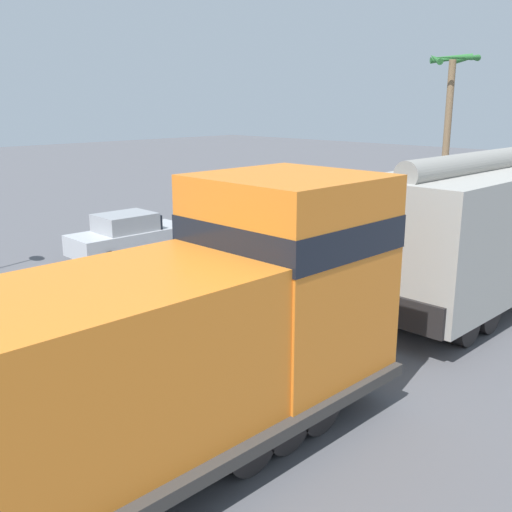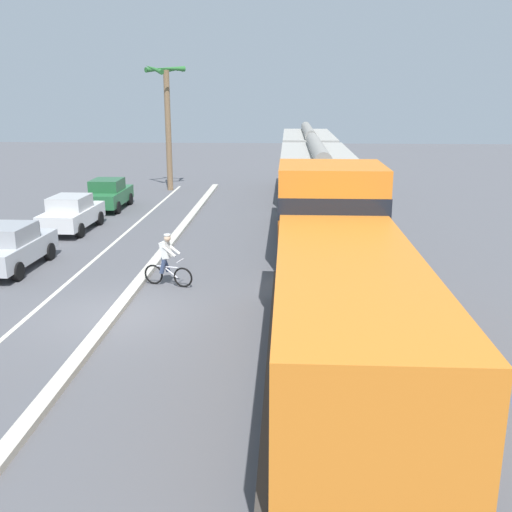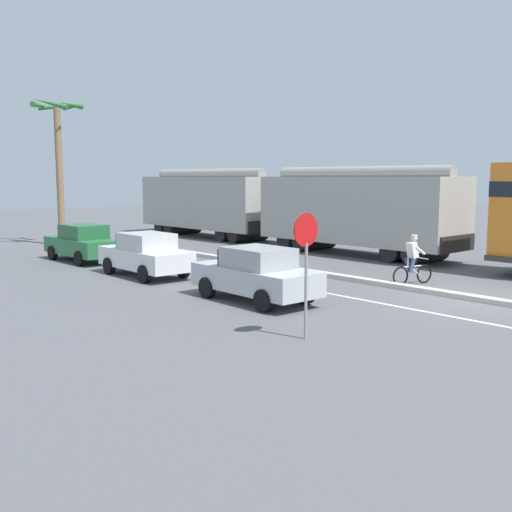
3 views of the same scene
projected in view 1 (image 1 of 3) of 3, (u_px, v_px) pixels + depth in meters
name	position (u px, v px, depth m)	size (l,w,h in m)	color
ground_plane	(94.00, 325.00, 14.83)	(120.00, 120.00, 0.00)	#56565B
median_curb	(263.00, 274.00, 18.90)	(0.36, 36.00, 0.16)	beige
lane_stripe	(214.00, 262.00, 20.57)	(0.14, 36.00, 0.01)	silver
locomotive	(113.00, 372.00, 8.21)	(3.10, 11.61, 4.20)	orange
hopper_car_lead	(498.00, 225.00, 16.44)	(2.90, 10.60, 4.18)	#A6A49C
parked_car_silver	(129.00, 236.00, 20.90)	(1.91, 4.24, 1.62)	#B7BABF
parked_car_white	(254.00, 213.00, 25.09)	(1.90, 4.23, 1.62)	silver
parked_car_green	(334.00, 199.00, 28.64)	(1.87, 4.22, 1.62)	#286B3D
cyclist	(203.00, 279.00, 15.82)	(1.66, 0.61, 1.71)	black
palm_tree_near	(451.00, 98.00, 30.59)	(2.69, 2.79, 7.83)	#846647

